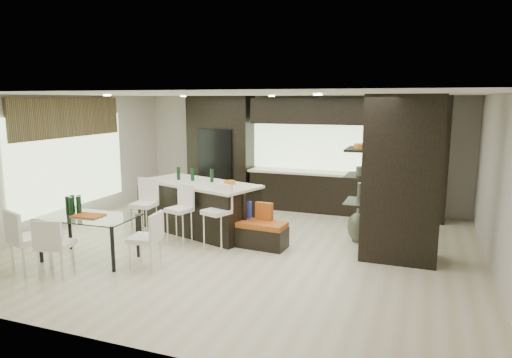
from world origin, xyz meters
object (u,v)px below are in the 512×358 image
at_px(kitchen_island, 200,207).
at_px(chair_end, 145,242).
at_px(floor_vase, 359,213).
at_px(bench, 254,234).
at_px(chair_near, 56,249).
at_px(chair_far, 30,243).
at_px(dining_table, 90,238).
at_px(stool_right, 217,223).
at_px(stool_left, 144,216).
at_px(stool_mid, 180,220).

height_order(kitchen_island, chair_end, kitchen_island).
bearing_deg(floor_vase, kitchen_island, -171.43).
bearing_deg(bench, chair_near, -129.66).
bearing_deg(floor_vase, chair_far, -143.92).
xyz_separation_m(dining_table, chair_end, (1.07, 0.00, 0.04)).
distance_m(kitchen_island, stool_right, 1.12).
xyz_separation_m(bench, dining_table, (-2.28, -1.60, 0.14)).
relative_size(chair_near, chair_end, 1.00).
bearing_deg(chair_far, chair_near, 21.83).
height_order(stool_left, dining_table, stool_left).
bearing_deg(stool_left, dining_table, -103.14).
height_order(stool_right, bench, stool_right).
relative_size(stool_right, chair_far, 1.01).
relative_size(kitchen_island, chair_far, 2.67).
bearing_deg(kitchen_island, dining_table, -97.26).
bearing_deg(chair_near, kitchen_island, 56.47).
height_order(stool_left, stool_right, stool_left).
bearing_deg(stool_mid, bench, 31.53).
distance_m(floor_vase, dining_table, 4.74).
height_order(chair_far, chair_end, chair_far).
height_order(kitchen_island, stool_mid, kitchen_island).
height_order(stool_mid, chair_end, stool_mid).
bearing_deg(chair_near, chair_end, 20.20).
xyz_separation_m(stool_right, chair_near, (-1.72, -1.96, -0.05)).
relative_size(stool_mid, bench, 0.74).
bearing_deg(dining_table, chair_far, -124.97).
distance_m(stool_right, chair_end, 1.39).
height_order(floor_vase, chair_far, floor_vase).
relative_size(chair_far, chair_end, 1.10).
bearing_deg(stool_right, stool_mid, -160.17).
xyz_separation_m(floor_vase, chair_end, (-2.94, -2.51, -0.15)).
xyz_separation_m(stool_left, stool_mid, (0.75, 0.01, -0.02)).
xyz_separation_m(bench, floor_vase, (1.73, 0.91, 0.33)).
xyz_separation_m(stool_mid, stool_right, (0.75, -0.01, 0.02)).
bearing_deg(chair_near, floor_vase, 24.70).
distance_m(kitchen_island, chair_near, 2.96).
xyz_separation_m(stool_right, floor_vase, (2.29, 1.29, 0.10)).
height_order(stool_mid, bench, stool_mid).
relative_size(stool_right, chair_end, 1.12).
xyz_separation_m(floor_vase, chair_near, (-4.01, -3.25, -0.14)).
relative_size(stool_mid, dining_table, 0.58).
bearing_deg(dining_table, chair_near, -92.70).
relative_size(stool_right, dining_table, 0.60).
height_order(dining_table, chair_far, chair_far).
xyz_separation_m(bench, chair_far, (-2.76, -2.36, 0.23)).
xyz_separation_m(stool_mid, floor_vase, (3.04, 1.28, 0.11)).
relative_size(stool_right, chair_near, 1.12).
bearing_deg(bench, dining_table, -140.27).
distance_m(stool_right, chair_far, 2.96).
distance_m(kitchen_island, chair_far, 3.17).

